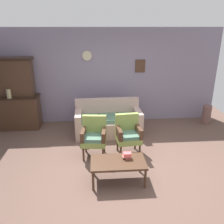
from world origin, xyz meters
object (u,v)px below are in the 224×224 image
(vase_on_cabinet, at_px, (9,94))
(armchair_near_cabinet, at_px, (128,133))
(side_cabinet, at_px, (19,112))
(floral_couch, at_px, (108,122))
(book_stack_on_table, at_px, (127,156))
(floor_vase_by_wall, at_px, (206,115))
(coffee_table, at_px, (118,163))
(armchair_by_doorway, at_px, (94,135))

(vase_on_cabinet, height_order, armchair_near_cabinet, vase_on_cabinet)
(side_cabinet, bearing_deg, armchair_near_cabinet, -29.92)
(vase_on_cabinet, distance_m, floral_couch, 2.72)
(book_stack_on_table, xyz_separation_m, floor_vase_by_wall, (2.69, 2.45, -0.20))
(vase_on_cabinet, relative_size, floor_vase_by_wall, 0.43)
(side_cabinet, bearing_deg, coffee_table, -46.27)
(floral_couch, height_order, coffee_table, floral_couch)
(armchair_near_cabinet, bearing_deg, coffee_table, -107.79)
(vase_on_cabinet, relative_size, coffee_table, 0.24)
(armchair_near_cabinet, xyz_separation_m, floor_vase_by_wall, (2.54, 1.53, -0.22))
(book_stack_on_table, bearing_deg, side_cabinet, 136.54)
(floral_couch, relative_size, coffee_table, 1.73)
(vase_on_cabinet, bearing_deg, floor_vase_by_wall, 0.81)
(side_cabinet, relative_size, floral_couch, 0.67)
(floral_couch, bearing_deg, vase_on_cabinet, 171.38)
(side_cabinet, xyz_separation_m, armchair_near_cabinet, (2.84, -1.63, 0.03))
(armchair_near_cabinet, bearing_deg, book_stack_on_table, -98.84)
(coffee_table, bearing_deg, vase_on_cabinet, 137.31)
(floor_vase_by_wall, bearing_deg, armchair_near_cabinet, -148.95)
(side_cabinet, relative_size, armchair_by_doorway, 1.28)
(side_cabinet, xyz_separation_m, floor_vase_by_wall, (5.38, -0.10, -0.19))
(side_cabinet, xyz_separation_m, armchair_by_doorway, (2.08, -1.69, 0.03))
(armchair_by_doorway, height_order, floor_vase_by_wall, armchair_by_doorway)
(armchair_by_doorway, height_order, armchair_near_cabinet, same)
(book_stack_on_table, bearing_deg, armchair_near_cabinet, 81.16)
(armchair_near_cabinet, xyz_separation_m, book_stack_on_table, (-0.14, -0.92, -0.02))
(armchair_by_doorway, distance_m, coffee_table, 1.05)
(floral_couch, height_order, book_stack_on_table, floral_couch)
(side_cabinet, bearing_deg, floor_vase_by_wall, -1.06)
(floral_couch, bearing_deg, side_cabinet, 166.88)
(floral_couch, xyz_separation_m, coffee_table, (0.06, -2.06, 0.05))
(floor_vase_by_wall, bearing_deg, side_cabinet, 178.94)
(armchair_by_doorway, distance_m, armchair_near_cabinet, 0.76)
(coffee_table, relative_size, floor_vase_by_wall, 1.81)
(vase_on_cabinet, xyz_separation_m, armchair_near_cabinet, (2.98, -1.45, -0.55))
(vase_on_cabinet, bearing_deg, armchair_by_doorway, -34.16)
(floral_couch, bearing_deg, coffee_table, -88.28)
(vase_on_cabinet, relative_size, armchair_near_cabinet, 0.26)
(armchair_near_cabinet, distance_m, book_stack_on_table, 0.93)
(coffee_table, distance_m, floor_vase_by_wall, 3.82)
(side_cabinet, height_order, armchair_by_doorway, side_cabinet)
(coffee_table, bearing_deg, floral_couch, 91.72)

